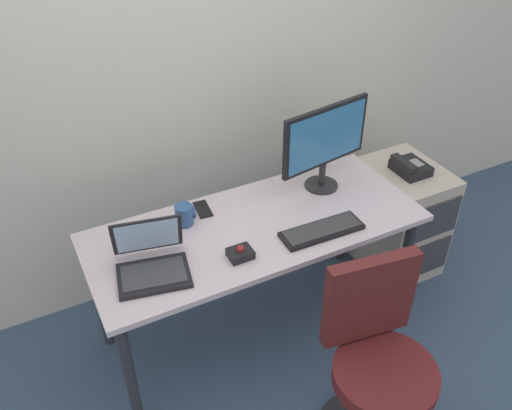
% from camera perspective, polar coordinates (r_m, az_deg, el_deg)
% --- Properties ---
extents(ground_plane, '(8.00, 8.00, 0.00)m').
position_cam_1_polar(ground_plane, '(3.15, 0.00, -12.80)').
color(ground_plane, '#384B63').
extents(back_wall, '(6.00, 0.10, 2.80)m').
position_cam_1_polar(back_wall, '(2.88, -6.57, 16.11)').
color(back_wall, beige).
rests_on(back_wall, ground).
extents(desk, '(1.65, 0.68, 0.74)m').
position_cam_1_polar(desk, '(2.69, 0.00, -3.44)').
color(desk, silver).
rests_on(desk, ground).
extents(file_cabinet, '(0.42, 0.53, 0.69)m').
position_cam_1_polar(file_cabinet, '(3.45, 14.87, -1.32)').
color(file_cabinet, '#C3B3A1').
rests_on(file_cabinet, ground).
extents(desk_phone, '(0.17, 0.20, 0.09)m').
position_cam_1_polar(desk_phone, '(3.23, 15.96, 3.88)').
color(desk_phone, black).
rests_on(desk_phone, file_cabinet).
extents(office_chair, '(0.52, 0.52, 0.95)m').
position_cam_1_polar(office_chair, '(2.46, 12.61, -16.77)').
color(office_chair, black).
rests_on(office_chair, ground).
extents(monitor_main, '(0.53, 0.18, 0.47)m').
position_cam_1_polar(monitor_main, '(2.79, 7.34, 6.73)').
color(monitor_main, '#262628').
rests_on(monitor_main, desk).
extents(keyboard, '(0.41, 0.15, 0.03)m').
position_cam_1_polar(keyboard, '(2.60, 6.98, -2.67)').
color(keyboard, black).
rests_on(keyboard, desk).
extents(laptop, '(0.36, 0.35, 0.23)m').
position_cam_1_polar(laptop, '(2.40, -11.02, -5.78)').
color(laptop, black).
rests_on(laptop, desk).
extents(trackball_mouse, '(0.11, 0.09, 0.07)m').
position_cam_1_polar(trackball_mouse, '(2.44, -1.67, -5.10)').
color(trackball_mouse, black).
rests_on(trackball_mouse, desk).
extents(coffee_mug, '(0.10, 0.09, 0.11)m').
position_cam_1_polar(coffee_mug, '(2.64, -7.57, -1.04)').
color(coffee_mug, '#305486').
rests_on(coffee_mug, desk).
extents(cell_phone, '(0.08, 0.15, 0.01)m').
position_cam_1_polar(cell_phone, '(2.74, -5.65, -0.44)').
color(cell_phone, black).
rests_on(cell_phone, desk).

